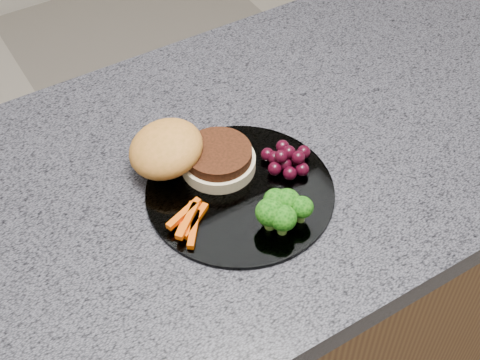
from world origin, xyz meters
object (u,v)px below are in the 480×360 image
Objects in this scene: island_cabinet at (240,327)px; burger at (185,155)px; grape_bunch at (287,159)px; plate at (240,191)px.

burger is at bearing 164.71° from island_cabinet.
burger is at bearing 149.32° from grape_bunch.
grape_bunch is at bearing 3.03° from plate.
plate is 1.33× the size of burger.
burger is at bearing 118.86° from plate.
plate is 0.09m from burger.
plate reaches higher than island_cabinet.
burger reaches higher than island_cabinet.
grape_bunch is (0.05, -0.05, 0.49)m from island_cabinet.
grape_bunch is (0.12, -0.07, -0.01)m from burger.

